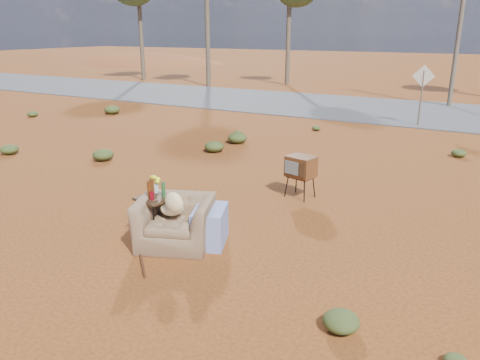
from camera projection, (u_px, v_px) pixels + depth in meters
The scene contains 10 objects.
ground at pixel (205, 243), 7.77m from camera, with size 140.00×140.00×0.00m, color brown.
highway at pixel (393, 111), 20.28m from camera, with size 140.00×7.00×0.04m, color #565659.
dirt_mound at pixel (142, 62), 49.87m from camera, with size 26.00×18.00×2.00m, color brown.
armchair at pixel (181, 216), 7.59m from camera, with size 1.55×1.34×1.04m.
tv_unit at pixel (301, 167), 9.68m from camera, with size 0.64×0.57×0.89m.
side_table at pixel (155, 195), 7.71m from camera, with size 0.62×0.62×1.06m.
rusty_bar at pixel (140, 253), 7.38m from camera, with size 0.04×0.04×1.57m, color #492413.
road_sign at pixel (423, 85), 16.63m from camera, with size 0.78×0.06×2.19m.
utility_pole_center at pixel (462, 11), 20.18m from camera, with size 1.40×0.20×8.00m.
scrub_patch at pixel (272, 164), 11.78m from camera, with size 17.49×8.07×0.33m.
Camera 1 is at (3.92, -5.92, 3.38)m, focal length 35.00 mm.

